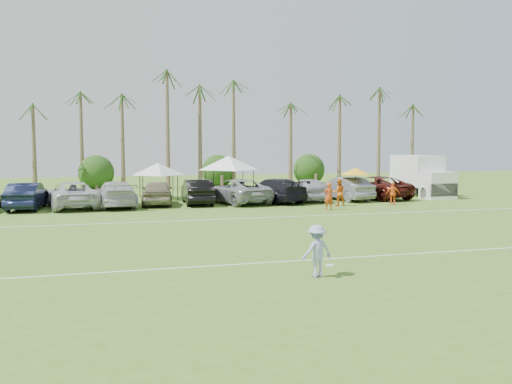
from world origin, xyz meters
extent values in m
plane|color=#487021|center=(0.00, 0.00, 0.00)|extent=(120.00, 120.00, 0.00)
cube|color=white|center=(0.00, 2.00, 0.01)|extent=(80.00, 0.10, 0.01)
cube|color=white|center=(0.00, 14.00, 0.01)|extent=(80.00, 0.10, 0.01)
cone|color=brown|center=(-12.00, 38.00, 5.00)|extent=(0.44, 0.44, 10.00)
cone|color=brown|center=(-8.00, 38.00, 5.50)|extent=(0.44, 0.44, 11.00)
cone|color=brown|center=(-4.00, 38.00, 4.00)|extent=(0.44, 0.44, 8.00)
cone|color=brown|center=(0.00, 38.00, 4.50)|extent=(0.44, 0.44, 9.00)
cone|color=brown|center=(4.00, 38.00, 5.00)|extent=(0.44, 0.44, 10.00)
cone|color=brown|center=(8.00, 38.00, 5.50)|extent=(0.44, 0.44, 11.00)
cone|color=brown|center=(13.00, 38.00, 4.00)|extent=(0.44, 0.44, 8.00)
cone|color=brown|center=(18.00, 38.00, 4.50)|extent=(0.44, 0.44, 9.00)
cone|color=brown|center=(23.00, 38.00, 5.00)|extent=(0.44, 0.44, 10.00)
cone|color=brown|center=(27.00, 38.00, 5.50)|extent=(0.44, 0.44, 11.00)
cylinder|color=brown|center=(-6.00, 39.00, 0.70)|extent=(0.30, 0.30, 1.40)
sphere|color=#1A3E11|center=(-6.00, 39.00, 1.80)|extent=(4.00, 4.00, 4.00)
cylinder|color=brown|center=(6.00, 39.00, 0.70)|extent=(0.30, 0.30, 1.40)
sphere|color=#1A3E11|center=(6.00, 39.00, 1.80)|extent=(4.00, 4.00, 4.00)
cylinder|color=brown|center=(16.00, 39.00, 0.70)|extent=(0.30, 0.30, 1.40)
sphere|color=#1A3E11|center=(16.00, 39.00, 1.80)|extent=(4.00, 4.00, 4.00)
imported|color=#D84918|center=(8.11, 16.58, 0.88)|extent=(0.67, 0.46, 1.75)
imported|color=orange|center=(9.72, 18.55, 0.92)|extent=(0.99, 0.82, 1.85)
imported|color=orange|center=(13.54, 17.98, 0.80)|extent=(1.01, 0.66, 1.60)
cube|color=white|center=(19.38, 24.39, 2.04)|extent=(2.62, 4.66, 2.49)
cube|color=white|center=(19.29, 21.20, 1.05)|extent=(2.34, 1.86, 2.09)
cube|color=black|center=(19.27, 20.46, 0.75)|extent=(2.30, 0.36, 1.00)
cube|color=#E5590C|center=(20.64, 24.36, 1.60)|extent=(0.07, 1.60, 0.90)
cylinder|color=black|center=(18.30, 21.43, 0.45)|extent=(0.32, 0.91, 0.90)
cylinder|color=black|center=(20.29, 21.37, 0.45)|extent=(0.32, 0.91, 0.90)
cylinder|color=black|center=(18.42, 25.62, 0.45)|extent=(0.32, 0.91, 0.90)
cylinder|color=black|center=(20.41, 25.56, 0.45)|extent=(0.32, 0.91, 0.90)
cylinder|color=black|center=(-2.83, 25.66, 0.93)|extent=(0.06, 0.06, 1.86)
cylinder|color=black|center=(-0.24, 25.66, 0.93)|extent=(0.06, 0.06, 1.86)
cylinder|color=black|center=(-2.83, 28.25, 0.93)|extent=(0.06, 0.06, 1.86)
cylinder|color=black|center=(-0.24, 28.25, 0.93)|extent=(0.06, 0.06, 1.86)
pyramid|color=silver|center=(-1.54, 26.96, 2.79)|extent=(4.01, 4.01, 0.93)
cylinder|color=black|center=(2.31, 24.76, 1.11)|extent=(0.06, 0.06, 2.21)
cylinder|color=black|center=(5.43, 24.76, 1.11)|extent=(0.06, 0.06, 2.21)
cylinder|color=black|center=(2.31, 27.88, 1.11)|extent=(0.06, 0.06, 2.21)
cylinder|color=black|center=(5.43, 27.88, 1.11)|extent=(0.06, 0.06, 2.21)
pyramid|color=white|center=(3.87, 26.32, 3.32)|extent=(4.78, 4.78, 1.11)
cylinder|color=black|center=(12.08, 20.84, 1.13)|extent=(0.05, 0.05, 2.26)
cone|color=yellow|center=(12.08, 20.84, 2.26)|extent=(2.26, 2.26, 0.51)
imported|color=#9AA4DB|center=(0.28, -0.50, 0.83)|extent=(1.17, 0.81, 1.66)
cylinder|color=white|center=(0.62, -0.75, 0.41)|extent=(0.27, 0.27, 0.03)
imported|color=black|center=(-10.51, 22.26, 0.87)|extent=(2.38, 5.46, 1.75)
imported|color=silver|center=(-7.71, 22.32, 0.87)|extent=(3.70, 6.61, 1.75)
imported|color=#BABABA|center=(-4.92, 22.11, 0.87)|extent=(2.73, 6.13, 1.75)
imported|color=gray|center=(-2.13, 22.66, 0.87)|extent=(2.68, 5.34, 1.75)
imported|color=black|center=(0.66, 22.46, 0.87)|extent=(2.17, 5.41, 1.75)
imported|color=#94979B|center=(3.46, 22.23, 0.87)|extent=(4.35, 6.81, 1.75)
imported|color=black|center=(6.25, 22.16, 0.87)|extent=(3.93, 6.45, 1.75)
imported|color=#AEADB8|center=(9.04, 22.55, 0.87)|extent=(2.59, 5.32, 1.75)
imported|color=gray|center=(11.83, 22.20, 0.87)|extent=(2.89, 5.57, 1.75)
imported|color=#46140F|center=(14.63, 22.64, 0.87)|extent=(4.45, 6.83, 1.75)
camera|label=1|loc=(-6.55, -17.04, 4.19)|focal=40.00mm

